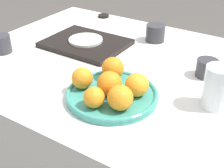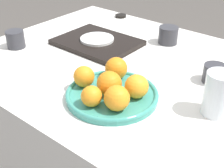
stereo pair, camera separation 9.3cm
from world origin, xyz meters
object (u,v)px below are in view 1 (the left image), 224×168
cup_2 (207,68)px  soy_dish (103,16)px  orange_0 (109,84)px  orange_1 (113,68)px  orange_2 (82,78)px  fruit_platter (112,95)px  water_glass (217,87)px  orange_3 (120,98)px  serving_tray (86,43)px  cup_0 (2,44)px  orange_4 (137,85)px  side_plate (86,40)px  cup_1 (155,33)px  orange_5 (94,97)px

cup_2 → soy_dish: 0.72m
orange_0 → orange_1: (-0.05, 0.09, -0.00)m
orange_2 → fruit_platter: bearing=11.5°
fruit_platter → orange_2: 0.11m
orange_2 → water_glass: water_glass is taller
orange_3 → cup_2: bearing=68.8°
orange_3 → serving_tray: orange_3 is taller
orange_1 → serving_tray: size_ratio=0.23×
cup_0 → orange_4: bearing=-1.0°
orange_2 → orange_0: bearing=7.2°
fruit_platter → water_glass: bearing=24.6°
orange_0 → cup_2: 0.36m
orange_1 → orange_4: orange_1 is taller
orange_0 → serving_tray: orange_0 is taller
orange_3 → serving_tray: (-0.37, 0.33, -0.04)m
serving_tray → side_plate: side_plate is taller
cup_1 → orange_3: bearing=-74.2°
orange_2 → water_glass: (0.37, 0.15, 0.01)m
cup_0 → cup_1: (0.46, 0.43, 0.00)m
cup_0 → cup_2: bearing=18.4°
fruit_platter → serving_tray: fruit_platter is taller
orange_4 → cup_2: (0.13, 0.26, -0.02)m
cup_0 → cup_1: bearing=43.4°
orange_5 → side_plate: bearing=130.0°
orange_1 → cup_0: (-0.50, -0.04, -0.02)m
orange_3 → orange_4: orange_3 is taller
orange_3 → water_glass: size_ratio=0.57×
orange_2 → water_glass: bearing=21.4°
orange_3 → water_glass: bearing=40.3°
orange_3 → orange_5: (-0.07, -0.03, -0.01)m
serving_tray → cup_1: (0.22, 0.20, 0.03)m
fruit_platter → orange_5: bearing=-93.5°
orange_5 → serving_tray: bearing=130.0°
orange_2 → cup_1: size_ratio=0.83×
orange_1 → water_glass: 0.33m
fruit_platter → cup_2: (0.20, 0.29, 0.02)m
orange_3 → orange_1: bearing=129.4°
orange_4 → orange_5: (-0.07, -0.12, -0.01)m
orange_2 → orange_4: 0.17m
orange_3 → orange_4: size_ratio=1.02×
orange_5 → cup_0: bearing=166.6°
orange_2 → cup_1: 0.50m
water_glass → serving_tray: bearing=165.7°
orange_1 → cup_0: bearing=-175.7°
orange_3 → serving_tray: size_ratio=0.23×
water_glass → cup_0: 0.82m
orange_2 → orange_5: size_ratio=1.09×
side_plate → cup_0: 0.33m
fruit_platter → cup_0: (-0.55, 0.04, 0.02)m
side_plate → orange_5: bearing=-50.0°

